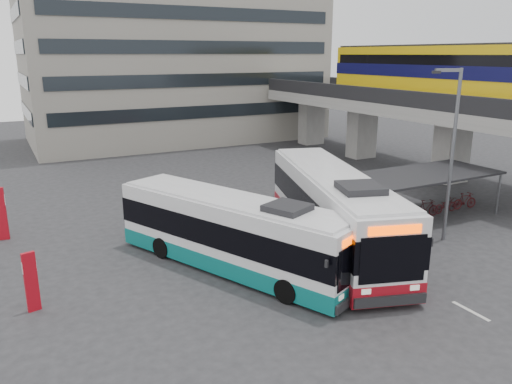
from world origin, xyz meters
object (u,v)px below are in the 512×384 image
bus_main (333,210)px  pedestrian (236,236)px  lamp_post (451,146)px  bus_teal (232,233)px

bus_main → pedestrian: size_ratio=8.26×
pedestrian → lamp_post: bearing=-69.4°
bus_teal → pedestrian: 1.90m
bus_teal → pedestrian: (0.89, 1.49, -0.78)m
bus_teal → lamp_post: size_ratio=1.38×
bus_teal → lamp_post: bearing=-33.4°
bus_main → pedestrian: bearing=-178.9°
pedestrian → lamp_post: lamp_post is taller
bus_main → lamp_post: size_ratio=1.60×
pedestrian → bus_teal: bearing=-171.5°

